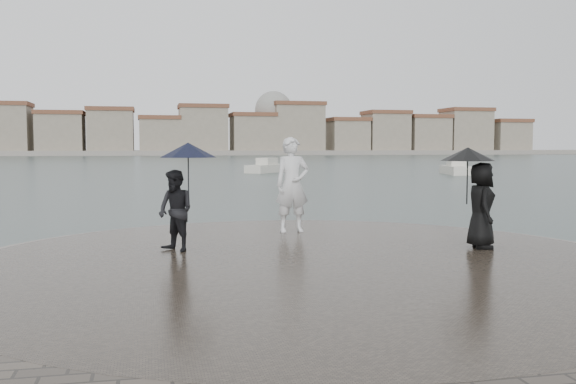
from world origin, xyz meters
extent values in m
plane|color=#2B3835|center=(0.00, 0.00, 0.00)|extent=(400.00, 400.00, 0.00)
cylinder|color=gray|center=(0.00, 3.50, 0.16)|extent=(12.50, 12.50, 0.32)
cylinder|color=#2D261E|center=(0.00, 3.50, 0.18)|extent=(11.90, 11.90, 0.36)
imported|color=silver|center=(0.59, 7.06, 1.45)|extent=(0.82, 0.56, 2.18)
imported|color=black|center=(-2.14, 4.87, 1.13)|extent=(0.92, 0.94, 1.53)
cylinder|color=black|center=(-1.89, 4.97, 1.71)|extent=(0.02, 0.02, 0.90)
cone|color=black|center=(-1.89, 4.97, 2.26)|extent=(1.09, 1.09, 0.28)
imported|color=black|center=(3.64, 4.00, 1.19)|extent=(0.74, 0.93, 1.66)
cylinder|color=black|center=(3.39, 4.10, 1.66)|extent=(0.02, 0.02, 0.90)
cone|color=black|center=(3.39, 4.10, 2.18)|extent=(1.05, 1.05, 0.26)
cube|color=gray|center=(0.00, 163.00, 0.60)|extent=(260.00, 20.00, 1.20)
cube|color=gray|center=(-37.00, 160.00, 6.00)|extent=(12.00, 10.00, 12.00)
cube|color=brown|center=(-37.00, 160.00, 12.50)|extent=(12.60, 10.60, 1.00)
cube|color=gray|center=(-24.00, 160.00, 5.00)|extent=(11.00, 10.00, 10.00)
cube|color=brown|center=(-24.00, 160.00, 10.50)|extent=(11.60, 10.60, 1.00)
cube|color=gray|center=(-12.00, 160.00, 5.50)|extent=(11.00, 10.00, 11.00)
cube|color=brown|center=(-12.00, 160.00, 11.50)|extent=(11.60, 10.60, 1.00)
cube|color=gray|center=(0.00, 160.00, 4.50)|extent=(10.00, 10.00, 9.00)
cube|color=brown|center=(0.00, 160.00, 9.50)|extent=(10.60, 10.60, 1.00)
cube|color=gray|center=(11.00, 160.00, 6.00)|extent=(12.00, 10.00, 12.00)
cube|color=brown|center=(11.00, 160.00, 12.50)|extent=(12.60, 10.60, 1.00)
cube|color=gray|center=(24.00, 160.00, 5.00)|extent=(11.00, 10.00, 10.00)
cube|color=brown|center=(24.00, 160.00, 10.50)|extent=(11.60, 10.60, 1.00)
cube|color=gray|center=(36.00, 160.00, 6.50)|extent=(13.00, 10.00, 13.00)
cube|color=brown|center=(36.00, 160.00, 13.50)|extent=(13.60, 10.60, 1.00)
cube|color=gray|center=(50.00, 160.00, 4.50)|extent=(10.00, 10.00, 9.00)
cube|color=brown|center=(50.00, 160.00, 9.50)|extent=(10.60, 10.60, 1.00)
cube|color=gray|center=(61.00, 160.00, 5.50)|extent=(11.00, 10.00, 11.00)
cube|color=brown|center=(61.00, 160.00, 11.50)|extent=(11.60, 10.60, 1.00)
cube|color=gray|center=(73.00, 160.00, 5.00)|extent=(11.00, 10.00, 10.00)
cube|color=brown|center=(73.00, 160.00, 10.50)|extent=(11.60, 10.60, 1.00)
cube|color=gray|center=(85.00, 160.00, 6.00)|extent=(12.00, 10.00, 12.00)
cube|color=brown|center=(85.00, 160.00, 12.50)|extent=(12.60, 10.60, 1.00)
cube|color=gray|center=(98.00, 160.00, 4.50)|extent=(10.00, 10.00, 9.00)
cube|color=brown|center=(98.00, 160.00, 9.50)|extent=(10.60, 10.60, 1.00)
sphere|color=gray|center=(30.00, 162.00, 12.00)|extent=(10.00, 10.00, 10.00)
cube|color=beige|center=(7.58, 48.79, 0.25)|extent=(4.61, 5.34, 0.90)
cube|color=beige|center=(7.58, 48.79, 0.85)|extent=(2.17, 2.32, 0.90)
cube|color=beige|center=(22.27, 41.80, 0.25)|extent=(2.88, 5.72, 0.90)
cube|color=beige|center=(22.27, 41.80, 0.85)|extent=(1.65, 2.23, 0.90)
camera|label=1|loc=(-2.60, -7.25, 2.33)|focal=40.00mm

